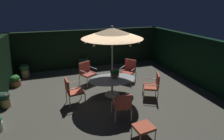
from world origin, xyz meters
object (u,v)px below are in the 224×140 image
Objects in this scene: potted_plant_back_left at (25,70)px; patio_umbrella at (112,33)px; patio_dining_table at (112,82)px; centerpiece_planter at (115,73)px; ottoman_footrest at (144,127)px; patio_chair_north at (122,104)px; patio_chair_east at (129,69)px; potted_plant_front_corner at (16,81)px; potted_plant_right_far at (83,64)px; potted_plant_back_right at (5,99)px; patio_chair_northeast at (153,84)px; patio_chair_southeast at (87,71)px; patio_chair_south at (72,90)px.

patio_umbrella is at bearing -41.60° from potted_plant_back_left.
patio_dining_table is 0.39m from centerpiece_planter.
centerpiece_planter is 0.76× the size of ottoman_footrest.
patio_chair_east is (1.41, 2.70, 0.05)m from patio_chair_north.
patio_chair_east reaches higher than potted_plant_front_corner.
patio_umbrella is 2.69× the size of patio_chair_east.
potted_plant_right_far is at bearing 20.84° from potted_plant_front_corner.
ottoman_footrest is (0.26, -0.98, -0.23)m from patio_chair_north.
potted_plant_right_far is (-0.65, 6.00, 0.00)m from ottoman_footrest.
patio_chair_east is at bearing 8.25° from potted_plant_back_right.
patio_umbrella reaches higher than patio_dining_table.
patio_chair_northeast reaches higher than potted_plant_back_right.
patio_chair_east is 1.80× the size of ottoman_footrest.
potted_plant_right_far is at bearing 94.54° from patio_chair_north.
patio_dining_table is 1.93m from patio_umbrella.
centerpiece_planter is 1.71m from patio_chair_north.
patio_chair_southeast is (-1.97, 0.34, -0.01)m from patio_chair_east.
potted_plant_back_right is at bearing -137.40° from potted_plant_right_far.
potted_plant_front_corner is at bearing -159.16° from potted_plant_right_far.
patio_dining_table is 0.68× the size of patio_umbrella.
patio_chair_northeast is at bearing -81.87° from patio_chair_east.
patio_chair_north is at bearing -151.65° from patio_chair_northeast.
patio_dining_table is 1.63m from patio_chair_east.
potted_plant_front_corner is at bearing 150.96° from patio_dining_table.
patio_chair_east is at bearing 42.16° from patio_umbrella.
potted_plant_back_left is (-3.75, 3.20, -0.60)m from centerpiece_planter.
patio_dining_table is 4.33× the size of centerpiece_planter.
patio_chair_north is at bearing -44.36° from patio_chair_south.
patio_chair_north is at bearing 104.59° from ottoman_footrest.
patio_chair_east is 5.21m from potted_plant_back_right.
ottoman_footrest is 0.87× the size of potted_plant_back_left.
centerpiece_planter is 0.43× the size of patio_chair_southeast.
potted_plant_front_corner is (-3.90, 2.16, -2.26)m from patio_umbrella.
patio_chair_southeast is at bearing 121.76° from centerpiece_planter.
centerpiece_planter is at bearing -40.52° from potted_plant_back_left.
patio_umbrella is 2.51m from patio_chair_south.
patio_umbrella is (-0.00, 0.00, 1.93)m from patio_dining_table.
ottoman_footrest is 0.90× the size of potted_plant_right_far.
patio_dining_table is at bearing 91.15° from ottoman_footrest.
potted_plant_right_far reaches higher than ottoman_footrest.
patio_chair_southeast reaches higher than potted_plant_right_far.
patio_chair_northeast is (1.46, -0.70, -1.94)m from patio_umbrella.
patio_chair_east reaches higher than potted_plant_back_left.
patio_umbrella is 5.00m from potted_plant_front_corner.
potted_plant_back_left is at bearing 138.40° from patio_umbrella.
patio_chair_south is (-1.40, 1.37, 0.05)m from patio_chair_north.
patio_chair_south is at bearing 135.64° from patio_chair_north.
patio_chair_northeast is 1.81m from patio_chair_east.
potted_plant_right_far is at bearing 116.63° from patio_chair_northeast.
centerpiece_planter is 1.58m from patio_chair_northeast.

